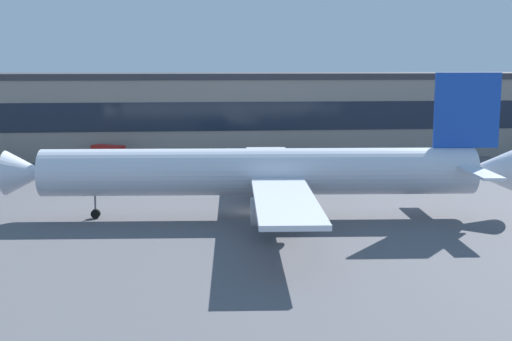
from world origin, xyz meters
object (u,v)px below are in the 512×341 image
stair_truck (108,154)px  baggage_tug (228,160)px  belt_loader (305,157)px  airliner (267,172)px

stair_truck → baggage_tug: bearing=-9.4°
baggage_tug → stair_truck: stair_truck is taller
stair_truck → belt_loader: size_ratio=0.97×
belt_loader → airliner: bearing=-105.4°
stair_truck → belt_loader: (35.46, -1.74, -0.83)m
baggage_tug → belt_loader: (14.17, 1.80, 0.07)m
airliner → belt_loader: size_ratio=9.24×
airliner → baggage_tug: airliner is taller
baggage_tug → belt_loader: belt_loader is taller
airliner → stair_truck: airliner is taller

